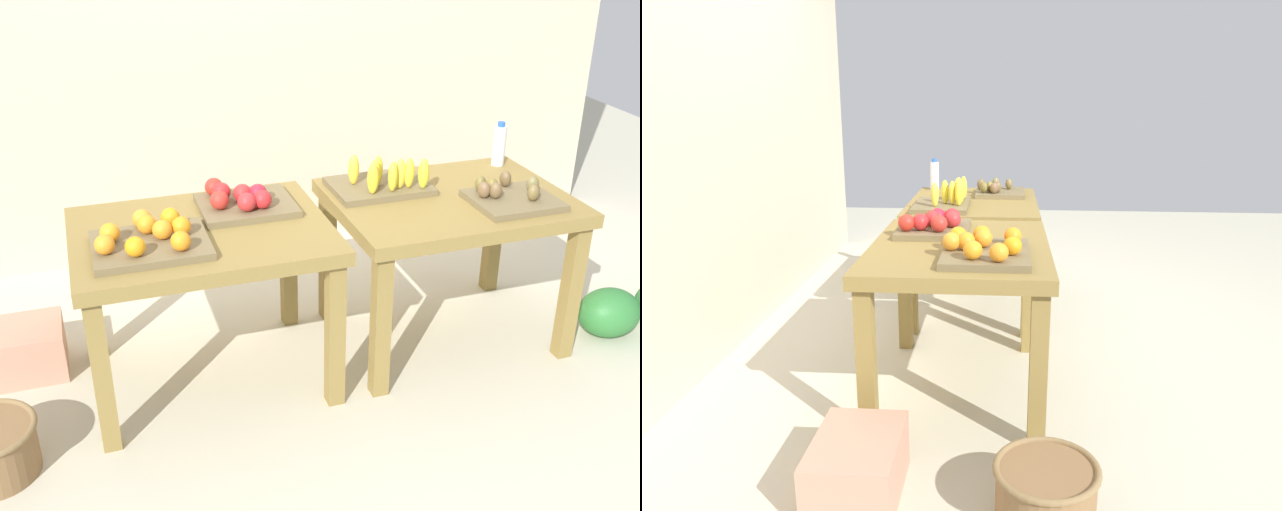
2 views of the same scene
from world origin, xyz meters
TOP-DOWN VIEW (x-y plane):
  - ground_plane at (0.00, 0.00)m, footprint 8.00×8.00m
  - display_table_left at (-0.56, 0.00)m, footprint 1.04×0.80m
  - display_table_right at (0.56, 0.00)m, footprint 1.04×0.80m
  - orange_bin at (-0.78, -0.12)m, footprint 0.44×0.37m
  - apple_bin at (-0.35, 0.14)m, footprint 0.40×0.34m
  - banana_crate at (0.29, 0.15)m, footprint 0.44×0.32m
  - kiwi_bin at (0.77, -0.15)m, footprint 0.36×0.32m
  - water_bottle at (0.97, 0.30)m, footprint 0.06×0.06m
  - watermelon_pile at (1.48, -0.26)m, footprint 0.67×0.36m
  - cardboard_produce_box at (-1.36, 0.30)m, footprint 0.40×0.30m

SIDE VIEW (x-z plane):
  - ground_plane at x=0.00m, z-range 0.00..0.00m
  - cardboard_produce_box at x=-1.36m, z-range 0.00..0.23m
  - watermelon_pile at x=1.48m, z-range 0.00..0.24m
  - display_table_left at x=-0.56m, z-range 0.26..0.98m
  - display_table_right at x=0.56m, z-range 0.26..0.98m
  - kiwi_bin at x=0.77m, z-range 0.70..0.80m
  - orange_bin at x=-0.78m, z-range 0.71..0.82m
  - apple_bin at x=-0.35m, z-range 0.71..0.82m
  - banana_crate at x=0.29m, z-range 0.68..0.85m
  - water_bottle at x=0.97m, z-range 0.72..0.93m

